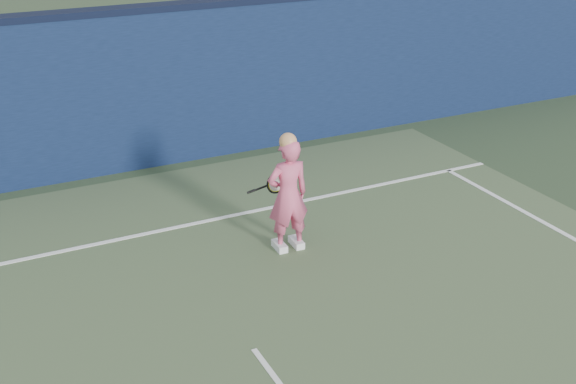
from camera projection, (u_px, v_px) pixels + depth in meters
backstop_wall at (112, 95)px, 11.38m from camera, size 24.00×0.40×2.50m
wall_cap at (103, 12)px, 10.85m from camera, size 24.00×0.42×0.10m
player at (288, 195)px, 9.08m from camera, size 0.56×0.38×1.58m
racket at (274, 184)px, 9.43m from camera, size 0.52×0.15×0.28m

